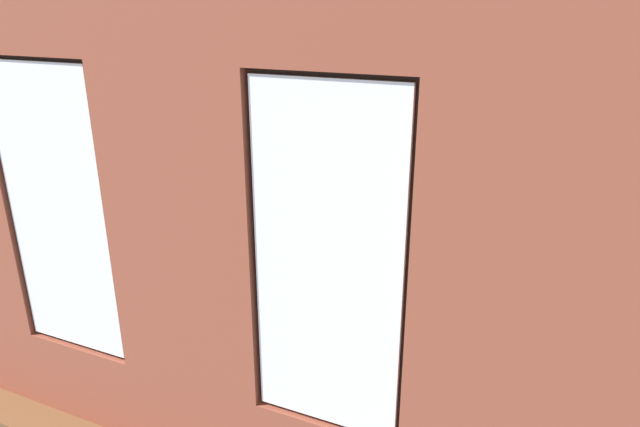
% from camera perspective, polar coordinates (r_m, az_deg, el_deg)
% --- Properties ---
extents(ground_plane, '(6.99, 5.77, 0.10)m').
position_cam_1_polar(ground_plane, '(6.39, 1.44, -8.96)').
color(ground_plane, brown).
extents(brick_wall_with_windows, '(6.39, 0.30, 3.23)m').
position_cam_1_polar(brick_wall_with_windows, '(3.71, -13.53, -4.08)').
color(brick_wall_with_windows, brown).
rests_on(brick_wall_with_windows, ground_plane).
extents(white_wall_right, '(0.10, 4.77, 3.23)m').
position_cam_1_polar(white_wall_right, '(7.38, -22.43, 7.40)').
color(white_wall_right, silver).
rests_on(white_wall_right, ground_plane).
extents(couch_by_window, '(1.98, 0.87, 0.80)m').
position_cam_1_polar(couch_by_window, '(4.75, -6.38, -15.25)').
color(couch_by_window, black).
rests_on(couch_by_window, ground_plane).
extents(couch_left, '(0.95, 1.88, 0.80)m').
position_cam_1_polar(couch_left, '(5.45, 24.92, -12.15)').
color(couch_left, black).
rests_on(couch_left, ground_plane).
extents(coffee_table, '(1.34, 0.80, 0.45)m').
position_cam_1_polar(coffee_table, '(6.02, 0.92, -6.17)').
color(coffee_table, '#A87547').
rests_on(coffee_table, ground_plane).
extents(cup_ceramic, '(0.08, 0.08, 0.10)m').
position_cam_1_polar(cup_ceramic, '(6.12, -0.15, -4.64)').
color(cup_ceramic, '#33567F').
rests_on(cup_ceramic, coffee_table).
extents(table_plant_small, '(0.17, 0.17, 0.27)m').
position_cam_1_polar(table_plant_small, '(5.80, 1.38, -5.07)').
color(table_plant_small, beige).
rests_on(table_plant_small, coffee_table).
extents(remote_gray, '(0.12, 0.18, 0.02)m').
position_cam_1_polar(remote_gray, '(5.99, 0.92, -5.61)').
color(remote_gray, '#59595B').
rests_on(remote_gray, coffee_table).
extents(remote_black, '(0.08, 0.18, 0.02)m').
position_cam_1_polar(remote_black, '(5.99, 4.71, -5.69)').
color(remote_black, black).
rests_on(remote_black, coffee_table).
extents(remote_silver, '(0.12, 0.17, 0.02)m').
position_cam_1_polar(remote_silver, '(6.05, -3.05, -5.37)').
color(remote_silver, '#B2B2B7').
rests_on(remote_silver, coffee_table).
extents(media_console, '(1.06, 0.42, 0.47)m').
position_cam_1_polar(media_console, '(7.55, -19.65, -3.02)').
color(media_console, black).
rests_on(media_console, ground_plane).
extents(tv_flatscreen, '(1.16, 0.20, 0.80)m').
position_cam_1_polar(tv_flatscreen, '(7.33, -20.22, 1.56)').
color(tv_flatscreen, black).
rests_on(tv_flatscreen, media_console).
extents(papasan_chair, '(1.15, 1.15, 0.71)m').
position_cam_1_polar(papasan_chair, '(7.73, 4.11, 0.45)').
color(papasan_chair, olive).
rests_on(papasan_chair, ground_plane).
extents(potted_plant_foreground_right, '(1.11, 0.93, 1.48)m').
position_cam_1_polar(potted_plant_foreground_right, '(8.76, -9.31, 3.87)').
color(potted_plant_foreground_right, '#9E5638').
rests_on(potted_plant_foreground_right, ground_plane).
extents(potted_plant_corner_near_left, '(1.06, 1.08, 1.48)m').
position_cam_1_polar(potted_plant_corner_near_left, '(7.46, 26.70, -0.96)').
color(potted_plant_corner_near_left, brown).
rests_on(potted_plant_corner_near_left, ground_plane).
extents(potted_plant_between_couches, '(1.07, 1.08, 1.24)m').
position_cam_1_polar(potted_plant_between_couches, '(4.07, 12.03, -13.99)').
color(potted_plant_between_couches, '#9E5638').
rests_on(potted_plant_between_couches, ground_plane).
extents(potted_plant_beside_window_right, '(0.92, 0.84, 1.44)m').
position_cam_1_polar(potted_plant_beside_window_right, '(5.61, -23.67, -8.00)').
color(potted_plant_beside_window_right, brown).
rests_on(potted_plant_beside_window_right, ground_plane).
extents(potted_plant_mid_room_small, '(0.28, 0.28, 0.53)m').
position_cam_1_polar(potted_plant_mid_room_small, '(6.62, 10.48, -4.30)').
color(potted_plant_mid_room_small, beige).
rests_on(potted_plant_mid_room_small, ground_plane).
extents(potted_plant_by_left_couch, '(0.35, 0.35, 0.66)m').
position_cam_1_polar(potted_plant_by_left_couch, '(6.60, 21.76, -4.65)').
color(potted_plant_by_left_couch, gray).
rests_on(potted_plant_by_left_couch, ground_plane).
extents(potted_plant_near_tv, '(1.19, 1.05, 1.47)m').
position_cam_1_polar(potted_plant_near_tv, '(6.35, -22.55, -2.88)').
color(potted_plant_near_tv, '#9E5638').
rests_on(potted_plant_near_tv, ground_plane).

